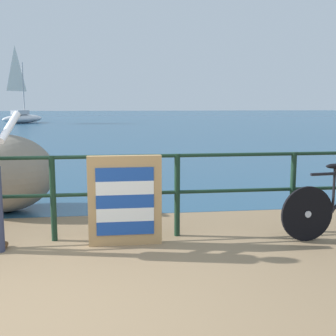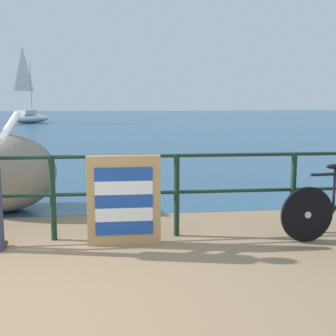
{
  "view_description": "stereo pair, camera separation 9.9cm",
  "coord_description": "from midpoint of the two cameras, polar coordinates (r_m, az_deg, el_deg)",
  "views": [
    {
      "loc": [
        0.7,
        -3.21,
        1.62
      ],
      "look_at": [
        1.42,
        2.31,
        0.79
      ],
      "focal_mm": 46.22,
      "sensor_mm": 36.0,
      "label": 1
    },
    {
      "loc": [
        0.8,
        -3.22,
        1.62
      ],
      "look_at": [
        1.42,
        2.31,
        0.79
      ],
      "focal_mm": 46.22,
      "sensor_mm": 36.0,
      "label": 2
    }
  ],
  "objects": [
    {
      "name": "ground_plane",
      "position": [
        23.28,
        -9.31,
        4.3
      ],
      "size": [
        120.0,
        120.0,
        0.1
      ],
      "primitive_type": "cube",
      "color": "#846B4C"
    },
    {
      "name": "sea_surface",
      "position": [
        51.26,
        -8.35,
        6.63
      ],
      "size": [
        120.0,
        90.0,
        0.01
      ],
      "primitive_type": "cube",
      "color": "navy",
      "rests_on": "ground_plane"
    },
    {
      "name": "promenade_railing",
      "position": [
        5.27,
        -15.49,
        -2.54
      ],
      "size": [
        8.96,
        0.07,
        1.02
      ],
      "color": "black",
      "rests_on": "ground_plane"
    },
    {
      "name": "breakwater_boulder_main",
      "position": [
        6.97,
        -21.45,
        -0.64
      ],
      "size": [
        1.56,
        1.28,
        1.17
      ],
      "color": "gray",
      "rests_on": "ground"
    },
    {
      "name": "sailboat",
      "position": [
        37.65,
        -18.73,
        6.69
      ],
      "size": [
        3.39,
        4.44,
        6.16
      ],
      "rotation": [
        0.0,
        0.0,
        1.03
      ],
      "color": "white",
      "rests_on": "sea_surface"
    },
    {
      "name": "folded_deckchair_stack",
      "position": [
        4.99,
        -6.26,
        -4.3
      ],
      "size": [
        0.84,
        0.1,
        1.04
      ],
      "color": "tan",
      "rests_on": "ground_plane"
    }
  ]
}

